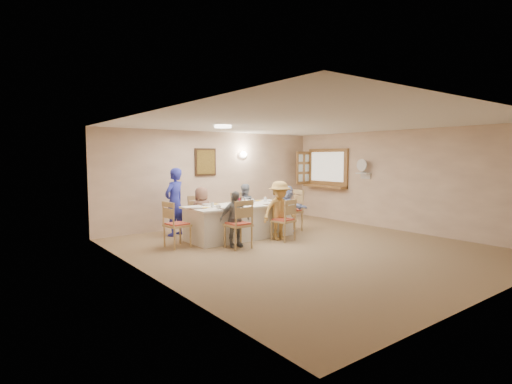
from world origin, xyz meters
TOP-DOWN VIEW (x-y plane):
  - ground at (0.00, 0.00)m, footprint 7.00×7.00m
  - room_walls at (0.00, 0.00)m, footprint 7.00×7.00m
  - wall_picture at (-0.30, 3.46)m, footprint 0.62×0.05m
  - wall_sconce at (0.90, 3.44)m, footprint 0.26×0.09m
  - ceiling_light at (-1.00, 1.50)m, footprint 0.36×0.36m
  - serving_hatch at (3.21, 2.40)m, footprint 0.06×1.50m
  - hatch_sill at (3.09, 2.40)m, footprint 0.30×1.50m
  - shutter_door at (2.95, 3.16)m, footprint 0.55×0.04m
  - fan_shelf at (3.13, 1.05)m, footprint 0.22×0.36m
  - desk_fan at (3.10, 1.05)m, footprint 0.30×0.30m
  - dining_table at (-0.47, 1.65)m, footprint 2.50×1.06m
  - chair_back_left at (-1.07, 2.45)m, footprint 0.49×0.49m
  - chair_back_right at (0.13, 2.45)m, footprint 0.53×0.53m
  - chair_front_left at (-1.07, 0.85)m, footprint 0.48×0.48m
  - chair_front_right at (0.13, 0.85)m, footprint 0.52×0.52m
  - chair_left_end at (-2.02, 1.65)m, footprint 0.51×0.51m
  - chair_right_end at (1.08, 1.65)m, footprint 0.58×0.58m
  - diner_back_left at (-1.07, 2.33)m, footprint 0.58×0.39m
  - diner_back_right at (0.13, 2.33)m, footprint 0.63×0.52m
  - diner_front_left at (-1.07, 0.97)m, footprint 0.73×0.42m
  - diner_front_right at (0.13, 0.97)m, footprint 0.95×0.66m
  - diner_right_end at (0.95, 1.65)m, footprint 1.17×0.68m
  - caregiver at (-1.52, 2.80)m, footprint 0.87×0.82m
  - placemat_fl at (-1.07, 1.23)m, footprint 0.34×0.25m
  - plate_fl at (-1.07, 1.23)m, footprint 0.25×0.25m
  - napkin_fl at (-0.89, 1.18)m, footprint 0.14×0.14m
  - placemat_fr at (0.13, 1.23)m, footprint 0.33×0.25m
  - plate_fr at (0.13, 1.23)m, footprint 0.24×0.24m
  - napkin_fr at (0.31, 1.18)m, footprint 0.13×0.13m
  - placemat_bl at (-1.07, 2.07)m, footprint 0.34×0.25m
  - plate_bl at (-1.07, 2.07)m, footprint 0.23×0.23m
  - napkin_bl at (-0.89, 2.02)m, footprint 0.14×0.14m
  - placemat_br at (0.13, 2.07)m, footprint 0.34×0.25m
  - plate_br at (0.13, 2.07)m, footprint 0.25×0.25m
  - napkin_br at (0.31, 2.02)m, footprint 0.15×0.15m
  - placemat_le at (-1.57, 1.65)m, footprint 0.35×0.26m
  - plate_le at (-1.57, 1.65)m, footprint 0.23×0.23m
  - napkin_le at (-1.39, 1.60)m, footprint 0.13×0.13m
  - placemat_re at (0.65, 1.65)m, footprint 0.37×0.28m
  - plate_re at (0.65, 1.65)m, footprint 0.22×0.22m
  - napkin_re at (0.83, 1.60)m, footprint 0.14×0.14m
  - teacup_a at (-1.25, 1.29)m, footprint 0.17×0.17m
  - teacup_b at (-0.11, 2.15)m, footprint 0.09×0.09m
  - bowl_a at (-0.73, 1.43)m, footprint 0.29×0.29m
  - bowl_b at (-0.10, 1.94)m, footprint 0.26×0.26m
  - condiment_ketchup at (-0.50, 1.65)m, footprint 0.11×0.11m
  - condiment_brown at (-0.42, 1.68)m, footprint 0.14×0.14m
  - condiment_malt at (-0.38, 1.63)m, footprint 0.20×0.20m
  - drinking_glass at (-0.62, 1.70)m, footprint 0.06×0.06m

SIDE VIEW (x-z plane):
  - ground at x=0.00m, z-range 0.00..0.00m
  - dining_table at x=-0.47m, z-range 0.00..0.76m
  - chair_front_right at x=0.13m, z-range 0.00..0.92m
  - chair_back_left at x=-1.07m, z-range 0.00..0.93m
  - chair_back_right at x=0.13m, z-range 0.00..0.94m
  - chair_left_end at x=-2.02m, z-range 0.00..0.95m
  - chair_front_left at x=-1.07m, z-range 0.00..0.99m
  - chair_right_end at x=1.08m, z-range 0.00..1.02m
  - diner_right_end at x=0.95m, z-range 0.00..1.14m
  - diner_front_left at x=-1.07m, z-range 0.00..1.14m
  - diner_back_left at x=-1.07m, z-range 0.00..1.15m
  - diner_back_right at x=0.13m, z-range 0.00..1.17m
  - diner_front_right at x=0.13m, z-range 0.00..1.30m
  - placemat_fl at x=-1.07m, z-range 0.76..0.77m
  - placemat_fr at x=0.13m, z-range 0.76..0.77m
  - placemat_bl at x=-1.07m, z-range 0.76..0.77m
  - placemat_br at x=0.13m, z-range 0.76..0.77m
  - placemat_le at x=-1.57m, z-range 0.76..0.77m
  - placemat_re at x=0.65m, z-range 0.76..0.77m
  - napkin_fl at x=-0.89m, z-range 0.77..0.77m
  - napkin_fr at x=0.31m, z-range 0.77..0.77m
  - napkin_bl at x=-0.89m, z-range 0.77..0.77m
  - napkin_br at x=0.31m, z-range 0.77..0.77m
  - napkin_le at x=-1.39m, z-range 0.77..0.77m
  - napkin_re at x=0.83m, z-range 0.77..0.77m
  - plate_fl at x=-1.07m, z-range 0.77..0.78m
  - plate_fr at x=0.13m, z-range 0.77..0.78m
  - plate_bl at x=-1.07m, z-range 0.77..0.78m
  - plate_br at x=0.13m, z-range 0.77..0.78m
  - plate_le at x=-1.57m, z-range 0.77..0.78m
  - plate_re at x=0.65m, z-range 0.77..0.78m
  - bowl_a at x=-0.73m, z-range 0.76..0.82m
  - caregiver at x=-1.52m, z-range 0.00..1.58m
  - bowl_b at x=-0.10m, z-range 0.76..0.82m
  - teacup_b at x=-0.11m, z-range 0.76..0.84m
  - teacup_a at x=-1.25m, z-range 0.76..0.84m
  - drinking_glass at x=-0.62m, z-range 0.77..0.86m
  - condiment_malt at x=-0.38m, z-range 0.76..0.92m
  - condiment_brown at x=-0.42m, z-range 0.76..0.96m
  - condiment_ketchup at x=-0.50m, z-range 0.76..0.97m
  - hatch_sill at x=3.09m, z-range 0.95..1.00m
  - fan_shelf at x=3.13m, z-range 1.39..1.41m
  - serving_hatch at x=3.21m, z-range 0.92..2.08m
  - shutter_door at x=2.95m, z-range 1.00..2.00m
  - room_walls at x=0.00m, z-range -1.99..5.01m
  - desk_fan at x=3.10m, z-range 1.41..1.69m
  - wall_picture at x=-0.30m, z-range 1.34..2.06m
  - wall_sconce at x=0.90m, z-range 1.81..1.99m
  - ceiling_light at x=-1.00m, z-range 2.45..2.50m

